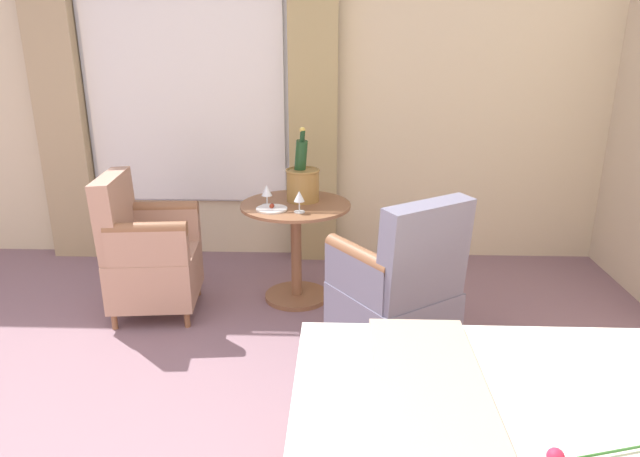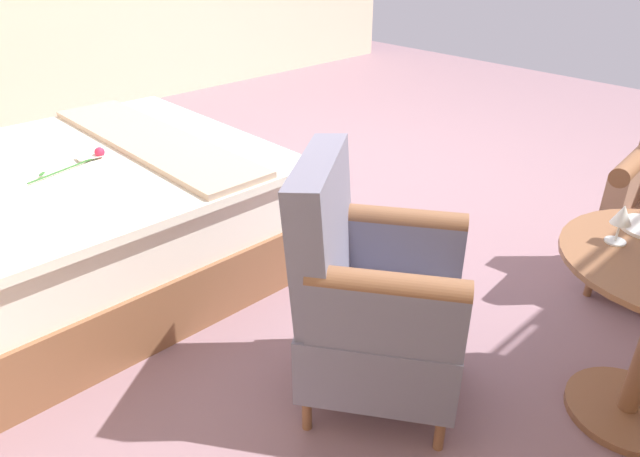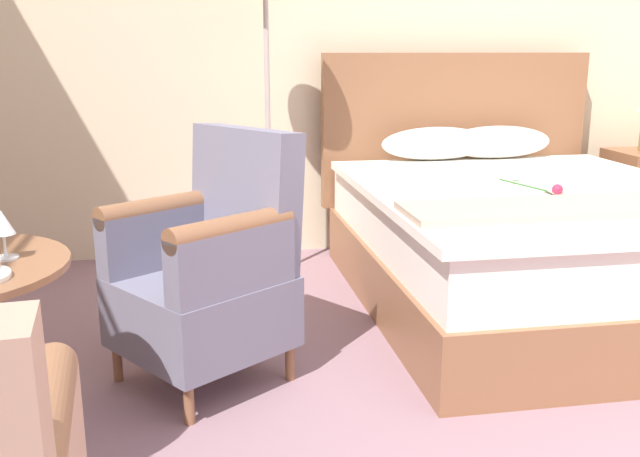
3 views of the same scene
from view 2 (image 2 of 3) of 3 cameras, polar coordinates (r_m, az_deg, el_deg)
The scene contains 4 objects.
ground_plane at distance 3.99m, azimuth 5.04°, elevation 4.62°, with size 7.88×7.88×0.00m, color gray.
bed at distance 2.97m, azimuth -26.20°, elevation 0.01°, with size 1.64×2.07×1.20m.
wine_glass_near_edge at distance 2.09m, azimuth 27.96°, elevation 1.03°, with size 0.07×0.07×0.14m.
armchair_by_window at distance 2.04m, azimuth 5.06°, elevation -7.07°, with size 0.77×0.76×0.94m.
Camera 2 is at (-2.40, 2.75, 1.61)m, focal length 32.00 mm.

